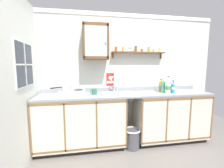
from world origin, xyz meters
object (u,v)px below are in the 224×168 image
Objects in this scene: bottle_juice_amber_0 at (161,86)px; trash_bin at (132,138)px; hot_plate_stove at (72,93)px; bottle_opaque_white_1 at (168,86)px; mug at (94,92)px; bottle_water_blue_2 at (168,86)px; bottle_detergent_teal_5 at (173,88)px; sink at (117,94)px; saucepan at (66,88)px; warning_sign at (110,79)px; bottle_soda_green_4 at (163,86)px; bottle_water_clear_3 at (173,87)px; wall_cabinet at (95,42)px.

trash_bin is at bearing -157.32° from bottle_juice_amber_0.
bottle_opaque_white_1 is at bearing -3.42° from hot_plate_stove.
bottle_opaque_white_1 is at bearing -5.73° from mug.
bottle_water_blue_2 is 0.21m from bottle_detergent_teal_5.
sink is 1.90× the size of saucepan.
saucepan is 1.92m from bottle_detergent_teal_5.
sink is 0.37m from warning_sign.
bottle_soda_green_4 is 1.01m from warning_sign.
saucepan is 1.77m from bottle_soda_green_4.
hot_plate_stove is 1.32m from trash_bin.
bottle_detergent_teal_5 is at bearing -121.62° from bottle_water_clear_3.
mug is (-1.31, -0.08, -0.06)m from bottle_juice_amber_0.
sink is 2.77× the size of bottle_detergent_teal_5.
bottle_juice_amber_0 is at bearing -1.83° from wall_cabinet.
bottle_juice_amber_0 reaches higher than hot_plate_stove.
trash_bin is (-0.69, -0.06, -0.92)m from bottle_opaque_white_1.
mug is at bearing -109.53° from wall_cabinet.
warning_sign is (0.33, 0.26, 0.19)m from mug.
wall_cabinet reaches higher than mug.
trash_bin is at bearing -174.84° from bottle_opaque_white_1.
hot_plate_stove is at bearing -10.52° from saucepan.
wall_cabinet is 0.75m from warning_sign.
warning_sign reaches higher than bottle_opaque_white_1.
hot_plate_stove is 1.35× the size of saucepan.
bottle_opaque_white_1 is at bearing -3.84° from saucepan.
bottle_juice_amber_0 is 0.95× the size of bottle_soda_green_4.
bottle_water_blue_2 is 1.47m from mug.
bottle_detergent_teal_5 is 1.73× the size of mug.
bottle_water_blue_2 reaches higher than saucepan.
bottle_water_clear_3 is 0.93× the size of warning_sign.
bottle_soda_green_4 reaches higher than bottle_water_clear_3.
bottle_juice_amber_0 is (0.89, 0.06, 0.13)m from sink.
bottle_water_clear_3 is (1.09, -0.03, 0.12)m from sink.
bottle_detergent_teal_5 is (-0.02, -0.21, -0.01)m from bottle_water_blue_2.
sink is 0.95m from bottle_opaque_white_1.
bottle_soda_green_4 is (-0.05, 0.09, -0.02)m from bottle_opaque_white_1.
sink is 0.43m from mug.
bottle_opaque_white_1 is at bearing -21.33° from warning_sign.
wall_cabinet is at bearing 164.46° from sink.
bottle_juice_amber_0 is 1.10× the size of bottle_water_clear_3.
mug is 0.88m from wall_cabinet.
sink reaches higher than bottle_water_blue_2.
trash_bin is at bearing -16.80° from mug.
bottle_soda_green_4 is (1.66, -0.01, 0.08)m from hot_plate_stove.
bottle_opaque_white_1 is at bearing -82.17° from bottle_juice_amber_0.
bottle_juice_amber_0 is 1.02× the size of warning_sign.
bottle_water_blue_2 is at bearing 115.24° from bottle_water_clear_3.
saucepan is 0.49m from mug.
bottle_soda_green_4 is 1.07× the size of warning_sign.
mug is at bearing 1.48° from saucepan.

